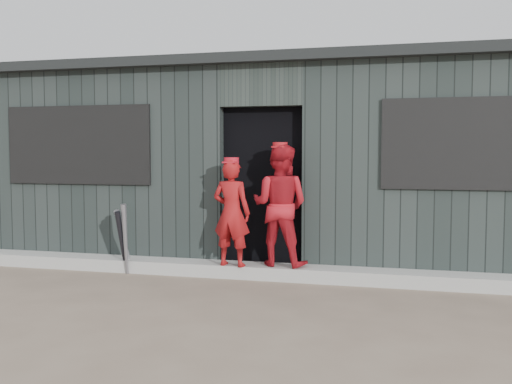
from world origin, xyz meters
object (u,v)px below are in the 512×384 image
(bat_mid, at_px, (125,239))
(dugout, at_px, (285,164))
(player_grey_back, at_px, (318,219))
(bat_left, at_px, (124,240))
(bat_right, at_px, (122,242))
(player_red_left, at_px, (232,213))
(player_red_right, at_px, (280,205))

(bat_mid, height_order, dugout, dugout)
(player_grey_back, height_order, dugout, dugout)
(bat_left, relative_size, bat_right, 1.02)
(player_red_left, bearing_deg, dugout, -91.64)
(player_grey_back, distance_m, dugout, 1.41)
(bat_right, distance_m, player_red_right, 1.95)
(bat_left, xyz_separation_m, player_red_left, (1.37, -0.02, 0.37))
(bat_right, bearing_deg, player_red_right, 7.81)
(bat_left, height_order, bat_right, bat_left)
(bat_mid, bearing_deg, dugout, 51.48)
(player_grey_back, bearing_deg, player_red_right, 66.80)
(bat_mid, bearing_deg, player_grey_back, 21.68)
(player_grey_back, bearing_deg, bat_left, 27.10)
(bat_right, relative_size, player_grey_back, 0.62)
(bat_right, bearing_deg, player_red_left, 3.49)
(bat_left, bearing_deg, bat_mid, -56.82)
(dugout, bearing_deg, bat_right, -130.20)
(bat_mid, relative_size, player_red_left, 0.70)
(player_red_left, bearing_deg, player_red_right, -155.19)
(bat_mid, bearing_deg, bat_left, 123.18)
(player_red_right, bearing_deg, player_red_left, 26.68)
(player_red_right, relative_size, dugout, 0.17)
(bat_left, relative_size, player_grey_back, 0.63)
(bat_mid, bearing_deg, player_red_left, 5.21)
(bat_mid, bearing_deg, bat_right, 152.10)
(bat_right, height_order, dugout, dugout)
(player_red_left, bearing_deg, bat_left, 5.69)
(dugout, bearing_deg, player_red_right, -80.69)
(bat_right, bearing_deg, player_grey_back, 20.33)
(bat_left, bearing_deg, player_red_left, -0.79)
(bat_mid, height_order, player_red_left, player_red_left)
(player_red_left, xyz_separation_m, player_red_right, (0.53, 0.18, 0.09))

